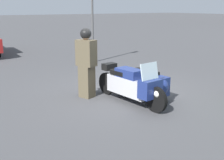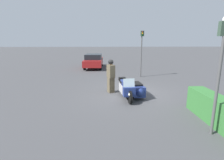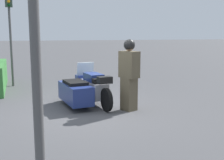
{
  "view_description": "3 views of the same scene",
  "coord_description": "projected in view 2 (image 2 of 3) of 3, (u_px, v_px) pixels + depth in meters",
  "views": [
    {
      "loc": [
        6.34,
        -4.49,
        2.41
      ],
      "look_at": [
        0.44,
        -0.66,
        0.57
      ],
      "focal_mm": 45.0,
      "sensor_mm": 36.0,
      "label": 1
    },
    {
      "loc": [
        9.33,
        -1.43,
        2.85
      ],
      "look_at": [
        0.04,
        -1.0,
        0.77
      ],
      "focal_mm": 28.0,
      "sensor_mm": 36.0,
      "label": 2
    },
    {
      "loc": [
        -6.95,
        1.67,
        2.01
      ],
      "look_at": [
        1.17,
        -1.05,
        0.6
      ],
      "focal_mm": 45.0,
      "sensor_mm": 36.0,
      "label": 3
    }
  ],
  "objects": [
    {
      "name": "hedge_bush_curbside",
      "position": [
        222.0,
        114.0,
        5.83
      ],
      "size": [
        3.6,
        0.65,
        0.96
      ],
      "primitive_type": "cube",
      "color": "#337033",
      "rests_on": "ground"
    },
    {
      "name": "traffic_light_far",
      "position": [
        142.0,
        47.0,
        13.67
      ],
      "size": [
        0.22,
        0.28,
        3.62
      ],
      "rotation": [
        0.0,
        0.0,
        0.14
      ],
      "color": "#4C4C4C",
      "rests_on": "ground"
    },
    {
      "name": "traffic_light_near",
      "position": [
        220.0,
        63.0,
        5.03
      ],
      "size": [
        0.23,
        0.27,
        3.39
      ],
      "rotation": [
        0.0,
        0.0,
        3.18
      ],
      "color": "#4C4C4C",
      "rests_on": "ground"
    },
    {
      "name": "parked_car_background",
      "position": [
        94.0,
        61.0,
        18.83
      ],
      "size": [
        4.77,
        1.96,
        1.48
      ],
      "rotation": [
        0.0,
        0.0,
        3.11
      ],
      "color": "maroon",
      "rests_on": "ground"
    },
    {
      "name": "officer_rider",
      "position": [
        111.0,
        75.0,
        9.72
      ],
      "size": [
        0.59,
        0.47,
        1.88
      ],
      "rotation": [
        0.0,
        0.0,
        1.94
      ],
      "color": "brown",
      "rests_on": "ground"
    },
    {
      "name": "ground_plane",
      "position": [
        130.0,
        93.0,
        9.78
      ],
      "size": [
        160.0,
        160.0,
        0.0
      ],
      "primitive_type": "plane",
      "color": "#424244"
    },
    {
      "name": "police_motorcycle",
      "position": [
        132.0,
        89.0,
        8.92
      ],
      "size": [
        2.46,
        1.24,
        1.14
      ],
      "rotation": [
        0.0,
        0.0,
        0.11
      ],
      "color": "black",
      "rests_on": "ground"
    }
  ]
}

